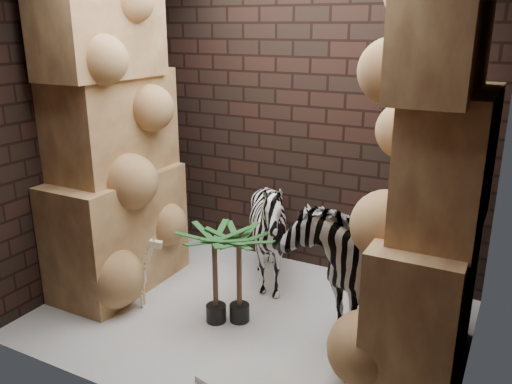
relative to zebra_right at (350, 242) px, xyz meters
The scene contains 12 objects.
floor 1.11m from the zebra_right, 153.37° to the right, with size 3.50×3.50×0.00m, color silver.
wall_back 1.39m from the zebra_right, 130.70° to the left, with size 3.50×3.50×0.00m, color black.
wall_front 1.95m from the zebra_right, 114.79° to the right, with size 3.50×3.50×0.00m, color black.
wall_left 2.65m from the zebra_right, behind, with size 3.00×3.00×0.00m, color black.
wall_right 1.32m from the zebra_right, 20.66° to the right, with size 3.00×3.00×0.00m, color black.
rock_pillar_left 2.32m from the zebra_right, behind, with size 0.68×1.30×3.00m, color tan, non-canonical shape.
rock_pillar_right 1.09m from the zebra_right, 29.38° to the right, with size 0.58×1.25×3.00m, color tan, non-canonical shape.
zebra_right is the anchor object (origin of this frame).
zebra_left 0.88m from the zebra_right, 166.66° to the left, with size 0.94×1.16×1.06m, color white.
giraffe_toy 1.92m from the zebra_right, 159.23° to the right, with size 0.36×0.12×0.70m, color beige, non-canonical shape.
palm_front 0.96m from the zebra_right, 151.24° to the right, with size 0.36×0.36×0.82m, color #1A4912, non-canonical shape.
palm_back 1.15m from the zebra_right, 150.97° to the right, with size 0.36×0.36×0.84m, color #1A4912, non-canonical shape.
Camera 1 is at (1.90, -3.46, 2.41)m, focal length 36.64 mm.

